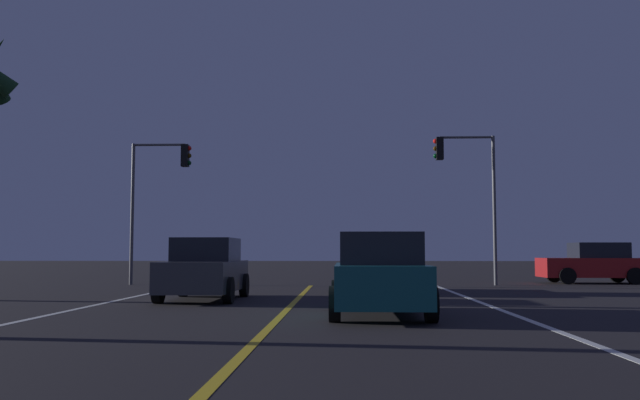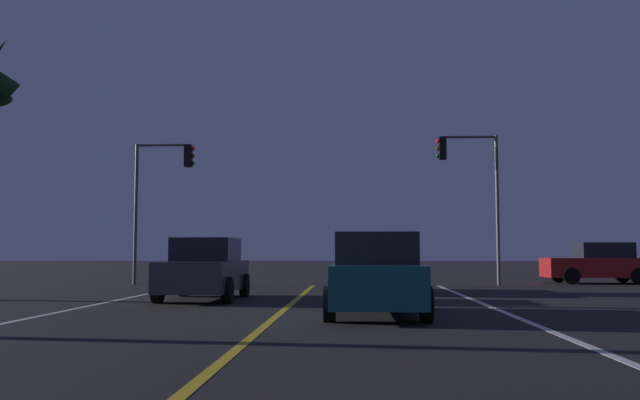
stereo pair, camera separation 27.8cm
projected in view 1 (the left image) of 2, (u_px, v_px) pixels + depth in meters
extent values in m
cube|color=silver|center=(605.00, 349.00, 9.21)|extent=(0.16, 34.34, 0.01)
cube|color=gold|center=(250.00, 347.00, 9.38)|extent=(0.16, 34.34, 0.01)
cylinder|color=black|center=(347.00, 280.00, 23.63)|extent=(0.22, 0.68, 0.68)
cylinder|color=black|center=(399.00, 280.00, 23.56)|extent=(0.22, 0.68, 0.68)
cylinder|color=black|center=(347.00, 284.00, 20.94)|extent=(0.22, 0.68, 0.68)
cylinder|color=black|center=(406.00, 284.00, 20.87)|extent=(0.22, 0.68, 0.68)
cube|color=black|center=(374.00, 272.00, 22.28)|extent=(1.80, 4.30, 0.80)
cube|color=black|center=(375.00, 250.00, 22.08)|extent=(1.60, 2.10, 0.64)
cube|color=red|center=(357.00, 271.00, 20.21)|extent=(0.24, 0.08, 0.16)
cube|color=red|center=(398.00, 271.00, 20.17)|extent=(0.24, 0.08, 0.16)
cylinder|color=black|center=(336.00, 295.00, 15.40)|extent=(0.22, 0.68, 0.68)
cylinder|color=black|center=(416.00, 295.00, 15.34)|extent=(0.22, 0.68, 0.68)
cylinder|color=black|center=(335.00, 304.00, 12.71)|extent=(0.22, 0.68, 0.68)
cylinder|color=black|center=(431.00, 304.00, 12.65)|extent=(0.22, 0.68, 0.68)
cube|color=#145156|center=(379.00, 284.00, 14.05)|extent=(1.80, 4.30, 0.80)
cube|color=black|center=(380.00, 249.00, 13.85)|extent=(1.60, 2.10, 0.64)
cube|color=red|center=(351.00, 283.00, 11.99)|extent=(0.24, 0.08, 0.16)
cube|color=red|center=(419.00, 283.00, 11.94)|extent=(0.24, 0.08, 0.16)
cylinder|color=black|center=(228.00, 290.00, 17.23)|extent=(0.22, 0.68, 0.68)
cylinder|color=black|center=(158.00, 290.00, 17.30)|extent=(0.22, 0.68, 0.68)
cylinder|color=black|center=(244.00, 285.00, 19.92)|extent=(0.22, 0.68, 0.68)
cylinder|color=black|center=(183.00, 285.00, 19.99)|extent=(0.22, 0.68, 0.68)
cube|color=#38383D|center=(204.00, 276.00, 18.64)|extent=(1.80, 4.30, 0.80)
cube|color=black|center=(207.00, 250.00, 18.94)|extent=(1.60, 2.10, 0.64)
cube|color=red|center=(238.00, 270.00, 20.71)|extent=(0.24, 0.08, 0.16)
cube|color=red|center=(199.00, 270.00, 20.76)|extent=(0.24, 0.08, 0.16)
cylinder|color=black|center=(567.00, 276.00, 27.50)|extent=(0.68, 0.22, 0.68)
cylinder|color=black|center=(554.00, 274.00, 29.29)|extent=(0.68, 0.22, 0.68)
cylinder|color=black|center=(635.00, 276.00, 27.40)|extent=(0.68, 0.22, 0.68)
cylinder|color=black|center=(617.00, 275.00, 29.19)|extent=(0.68, 0.22, 0.68)
cube|color=maroon|center=(593.00, 268.00, 28.37)|extent=(4.30, 1.80, 0.80)
cube|color=black|center=(598.00, 250.00, 28.42)|extent=(2.10, 1.60, 0.64)
cube|color=red|center=(638.00, 265.00, 28.90)|extent=(0.08, 0.24, 0.16)
cylinder|color=#4C4C51|center=(494.00, 210.00, 26.96)|extent=(0.14, 0.14, 5.95)
cylinder|color=#4C4C51|center=(466.00, 137.00, 27.22)|extent=(2.13, 0.10, 0.10)
cube|color=black|center=(440.00, 149.00, 27.22)|extent=(0.28, 0.36, 0.90)
sphere|color=red|center=(436.00, 141.00, 27.25)|extent=(0.20, 0.20, 0.20)
sphere|color=#3C2706|center=(436.00, 149.00, 27.23)|extent=(0.20, 0.20, 0.20)
sphere|color=#063816|center=(436.00, 156.00, 27.20)|extent=(0.20, 0.20, 0.20)
cylinder|color=#4C4C51|center=(132.00, 214.00, 27.47)|extent=(0.14, 0.14, 5.72)
cylinder|color=#4C4C51|center=(159.00, 145.00, 27.64)|extent=(2.13, 0.10, 0.10)
cube|color=black|center=(185.00, 156.00, 27.57)|extent=(0.28, 0.36, 0.90)
sphere|color=red|center=(189.00, 148.00, 27.59)|extent=(0.20, 0.20, 0.20)
sphere|color=#3C2706|center=(189.00, 156.00, 27.56)|extent=(0.20, 0.20, 0.20)
sphere|color=#063816|center=(189.00, 163.00, 27.54)|extent=(0.20, 0.20, 0.20)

